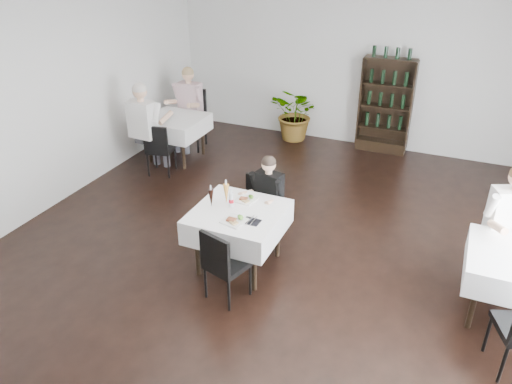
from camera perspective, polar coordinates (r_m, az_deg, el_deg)
room_shell at (r=5.39m, az=0.69°, el=3.94°), size 9.00×9.00×9.00m
wine_shelf at (r=9.39m, az=14.56°, el=9.41°), size 0.90×0.28×1.75m
main_table at (r=5.91m, az=-2.05°, el=-3.40°), size 1.03×1.03×0.77m
left_table at (r=8.96m, az=-9.20°, el=7.51°), size 0.98×0.98×0.77m
potted_tree at (r=9.75m, az=4.69°, el=8.89°), size 1.16×1.08×1.05m
main_chair_far at (r=6.55m, az=0.47°, el=-1.23°), size 0.50×0.50×0.87m
main_chair_near at (r=5.44m, az=-3.85°, el=-7.98°), size 0.50×0.51×0.89m
left_chair_far at (r=9.47m, az=-7.36°, el=8.76°), size 0.56×0.56×1.08m
left_chair_near at (r=8.39m, az=-11.06°, el=5.13°), size 0.49×0.49×0.90m
right_chair_far at (r=6.27m, az=27.02°, el=-4.91°), size 0.62×0.62×1.07m
diner_main at (r=6.29m, az=1.12°, el=-0.34°), size 0.50×0.53×1.23m
diner_left_far at (r=9.33m, az=-7.84°, el=10.11°), size 0.57×0.57×1.51m
diner_left_near at (r=8.39m, az=-12.45°, el=7.92°), size 0.61×0.62×1.57m
diner_right_far at (r=6.11m, az=27.16°, el=-2.94°), size 0.67×0.71×1.50m
plate_far at (r=6.04m, az=-1.11°, el=-0.85°), size 0.25×0.25×0.07m
plate_near at (r=5.61m, az=-2.43°, el=-3.27°), size 0.30×0.30×0.08m
pilsner_dark at (r=5.88m, az=-5.15°, el=-0.69°), size 0.07×0.07×0.29m
pilsner_lager at (r=5.93m, az=-3.42°, el=-0.20°), size 0.07×0.07×0.31m
coke_bottle at (r=5.88m, az=-2.85°, el=-0.89°), size 0.06×0.06×0.23m
napkin_cutlery at (r=5.61m, az=-0.51°, el=-3.36°), size 0.20×0.21×0.02m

